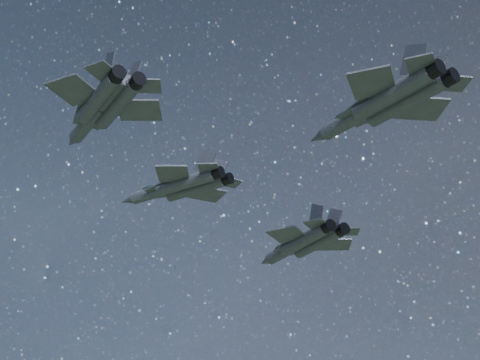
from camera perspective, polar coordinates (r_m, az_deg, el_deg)
The scene contains 4 objects.
jet_lead at distance 81.55m, azimuth -4.95°, elevation -0.50°, with size 17.31×12.13×4.36m.
jet_left at distance 85.11m, azimuth 5.56°, elevation -5.29°, with size 18.04×11.98×4.59m.
jet_right at distance 64.52m, azimuth -11.61°, elevation 6.26°, with size 16.64×11.12×4.21m.
jet_slot at distance 66.53m, azimuth 12.44°, elevation 6.59°, with size 18.70×12.79×4.69m.
Camera 1 is at (37.75, -48.16, 126.91)m, focal length 50.00 mm.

